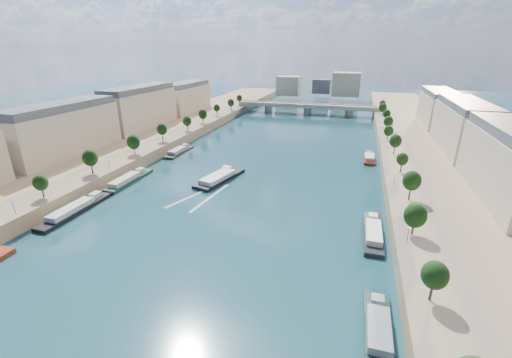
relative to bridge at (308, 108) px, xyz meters
The scene contains 17 objects.
ground 138.81m from the bridge, 90.00° to the right, with size 700.00×700.00×0.00m, color #0C2836.
quay_left 156.31m from the bridge, 117.43° to the right, with size 44.00×520.00×5.00m, color #9E8460.
quay_right 156.31m from the bridge, 62.57° to the right, with size 44.00×520.00×5.00m, color #9E8460.
pave_left 149.97m from the bridge, 112.34° to the right, with size 14.00×520.00×0.10m, color gray.
pave_right 149.97m from the bridge, 67.66° to the right, with size 14.00×520.00×0.10m, color gray.
trees_left 147.47m from the bridge, 111.91° to the right, with size 4.80×268.80×8.26m.
trees_right 140.08m from the bridge, 66.86° to the right, with size 4.80×268.80×8.26m.
lamps_left 157.74m from the bridge, 109.44° to the right, with size 0.36×200.36×4.28m.
lamps_right 143.68m from the bridge, 68.56° to the right, with size 0.36×200.36×4.28m.
buildings_left 153.01m from the bridge, 123.85° to the right, with size 16.00×226.00×23.20m.
buildings_right 153.01m from the bridge, 56.15° to the right, with size 16.00×226.00×23.20m.
skyline 81.43m from the bridge, 87.74° to the left, with size 79.00×42.00×22.00m.
bridge is the anchor object (origin of this frame).
tour_barge 155.81m from the bridge, 94.46° to the right, with size 13.24×26.86×3.65m.
wake 172.44m from the bridge, 94.03° to the right, with size 13.60×25.97×0.04m.
moored_barges_left 185.28m from the bridge, 104.22° to the right, with size 5.00×123.53×3.60m.
moored_barges_right 203.06m from the bridge, 77.05° to the right, with size 5.00×163.99×3.60m.
Camera 1 is at (37.73, -34.20, 49.34)m, focal length 24.00 mm.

